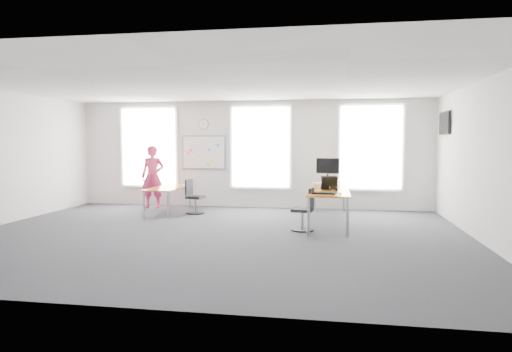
% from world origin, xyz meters
% --- Properties ---
extents(floor, '(10.00, 10.00, 0.00)m').
position_xyz_m(floor, '(0.00, 0.00, 0.00)').
color(floor, '#252529').
rests_on(floor, ground).
extents(ceiling, '(10.00, 10.00, 0.00)m').
position_xyz_m(ceiling, '(0.00, 0.00, 3.00)').
color(ceiling, silver).
rests_on(ceiling, ground).
extents(wall_back, '(10.00, 0.00, 10.00)m').
position_xyz_m(wall_back, '(0.00, 4.00, 1.50)').
color(wall_back, silver).
rests_on(wall_back, ground).
extents(wall_front, '(10.00, 0.00, 10.00)m').
position_xyz_m(wall_front, '(0.00, -4.00, 1.50)').
color(wall_front, silver).
rests_on(wall_front, ground).
extents(wall_right, '(0.00, 10.00, 10.00)m').
position_xyz_m(wall_right, '(5.00, 0.00, 1.50)').
color(wall_right, silver).
rests_on(wall_right, ground).
extents(window_left, '(1.60, 0.06, 2.20)m').
position_xyz_m(window_left, '(-3.00, 3.97, 1.70)').
color(window_left, white).
rests_on(window_left, wall_back).
extents(window_mid, '(1.60, 0.06, 2.20)m').
position_xyz_m(window_mid, '(0.30, 3.97, 1.70)').
color(window_mid, white).
rests_on(window_mid, wall_back).
extents(window_right, '(1.60, 0.06, 2.20)m').
position_xyz_m(window_right, '(3.30, 3.97, 1.70)').
color(window_right, white).
rests_on(window_right, wall_back).
extents(desk_right, '(0.87, 3.28, 0.80)m').
position_xyz_m(desk_right, '(2.22, 1.86, 0.75)').
color(desk_right, '#C57924').
rests_on(desk_right, ground).
extents(desk_left, '(0.74, 1.84, 0.67)m').
position_xyz_m(desk_left, '(-1.94, 2.68, 0.62)').
color(desk_left, '#C57924').
rests_on(desk_left, ground).
extents(chair_right, '(0.48, 0.48, 0.90)m').
position_xyz_m(chair_right, '(1.74, 0.78, 0.39)').
color(chair_right, black).
rests_on(chair_right, ground).
extents(chair_left, '(0.47, 0.47, 0.88)m').
position_xyz_m(chair_left, '(-1.23, 2.60, 0.39)').
color(chair_left, black).
rests_on(chair_left, ground).
extents(person, '(0.68, 0.49, 1.76)m').
position_xyz_m(person, '(-2.68, 3.43, 0.88)').
color(person, '#BE2952').
rests_on(person, ground).
extents(whiteboard, '(1.20, 0.03, 0.90)m').
position_xyz_m(whiteboard, '(-1.35, 3.97, 1.55)').
color(whiteboard, white).
rests_on(whiteboard, wall_back).
extents(wall_clock, '(0.30, 0.04, 0.30)m').
position_xyz_m(wall_clock, '(-1.35, 3.97, 2.35)').
color(wall_clock, gray).
rests_on(wall_clock, wall_back).
extents(tv, '(0.06, 0.90, 0.55)m').
position_xyz_m(tv, '(4.95, 3.00, 2.30)').
color(tv, black).
rests_on(tv, wall_right).
extents(keyboard, '(0.49, 0.23, 0.02)m').
position_xyz_m(keyboard, '(2.14, 0.60, 0.81)').
color(keyboard, black).
rests_on(keyboard, desk_right).
extents(mouse, '(0.09, 0.11, 0.04)m').
position_xyz_m(mouse, '(2.46, 0.56, 0.82)').
color(mouse, black).
rests_on(mouse, desk_right).
extents(lens_cap, '(0.08, 0.08, 0.01)m').
position_xyz_m(lens_cap, '(2.35, 0.86, 0.80)').
color(lens_cap, black).
rests_on(lens_cap, desk_right).
extents(headphones, '(0.18, 0.10, 0.11)m').
position_xyz_m(headphones, '(2.31, 1.21, 0.85)').
color(headphones, black).
rests_on(headphones, desk_right).
extents(laptop_sleeve, '(0.38, 0.31, 0.30)m').
position_xyz_m(laptop_sleeve, '(2.23, 1.44, 0.95)').
color(laptop_sleeve, black).
rests_on(laptop_sleeve, desk_right).
extents(paper_stack, '(0.37, 0.31, 0.11)m').
position_xyz_m(paper_stack, '(2.07, 1.83, 0.85)').
color(paper_stack, '#F2E1C4').
rests_on(paper_stack, desk_right).
extents(monitor, '(0.58, 0.24, 0.64)m').
position_xyz_m(monitor, '(2.18, 2.93, 1.18)').
color(monitor, black).
rests_on(monitor, desk_right).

